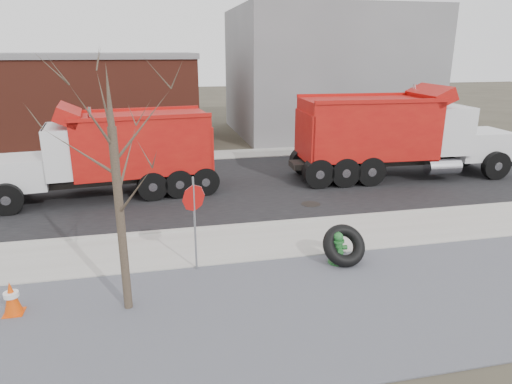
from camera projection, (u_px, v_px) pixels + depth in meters
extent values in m
plane|color=#383328|center=(248.00, 247.00, 13.09)|extent=(120.00, 120.00, 0.00)
cube|color=gray|center=(280.00, 312.00, 9.83)|extent=(60.00, 5.00, 0.03)
cube|color=#9E9B93|center=(246.00, 243.00, 13.32)|extent=(60.00, 2.50, 0.06)
cube|color=#9E9B93|center=(238.00, 226.00, 14.52)|extent=(60.00, 0.15, 0.11)
cube|color=black|center=(218.00, 186.00, 18.96)|extent=(60.00, 9.40, 0.02)
cube|color=#9E9B93|center=(203.00, 156.00, 24.27)|extent=(60.00, 2.00, 0.06)
cube|color=gray|center=(326.00, 72.00, 30.53)|extent=(12.00, 10.00, 8.00)
cube|color=maroon|center=(18.00, 103.00, 26.13)|extent=(20.00, 8.00, 5.00)
cube|color=gray|center=(10.00, 55.00, 25.34)|extent=(20.20, 8.20, 0.30)
cylinder|color=#382D23|center=(121.00, 223.00, 9.41)|extent=(0.18, 0.18, 4.00)
cone|color=#382D23|center=(109.00, 95.00, 8.64)|extent=(0.14, 0.14, 1.20)
cylinder|color=#276728|center=(337.00, 262.00, 12.09)|extent=(0.48, 0.48, 0.06)
cylinder|color=#276728|center=(338.00, 251.00, 11.99)|extent=(0.25, 0.25, 0.65)
cylinder|color=#276728|center=(338.00, 241.00, 11.91)|extent=(0.32, 0.32, 0.05)
sphere|color=#276728|center=(338.00, 237.00, 11.87)|extent=(0.26, 0.26, 0.26)
cylinder|color=#276728|center=(339.00, 233.00, 11.84)|extent=(0.05, 0.05, 0.06)
cylinder|color=#276728|center=(331.00, 248.00, 11.94)|extent=(0.14, 0.13, 0.12)
cylinder|color=#276728|center=(344.00, 247.00, 11.99)|extent=(0.14, 0.13, 0.12)
cylinder|color=#276728|center=(340.00, 251.00, 11.80)|extent=(0.17, 0.14, 0.16)
torus|color=black|center=(344.00, 245.00, 11.97)|extent=(1.19, 1.01, 1.10)
cylinder|color=gray|center=(195.00, 225.00, 11.37)|extent=(0.05, 0.05, 2.49)
cylinder|color=#A70E0B|center=(194.00, 198.00, 11.16)|extent=(0.59, 0.38, 0.68)
cube|color=#E54507|center=(14.00, 313.00, 9.77)|extent=(0.40, 0.40, 0.04)
cone|color=#E54507|center=(12.00, 298.00, 9.66)|extent=(0.38, 0.38, 0.74)
cylinder|color=white|center=(11.00, 295.00, 9.64)|extent=(0.31, 0.31, 0.11)
cube|color=black|center=(395.00, 161.00, 20.15)|extent=(9.51, 1.41, 0.24)
cube|color=silver|center=(477.00, 144.00, 20.60)|extent=(2.54, 2.27, 1.22)
cube|color=silver|center=(498.00, 143.00, 20.77)|extent=(0.15, 1.94, 1.11)
cube|color=silver|center=(440.00, 128.00, 20.06)|extent=(1.89, 2.63, 1.99)
cube|color=black|center=(458.00, 115.00, 20.01)|extent=(0.15, 2.22, 0.89)
cube|color=#AB160E|center=(367.00, 128.00, 19.47)|extent=(5.66, 2.91, 2.44)
cylinder|color=silver|center=(412.00, 114.00, 20.76)|extent=(0.16, 0.16, 2.66)
cylinder|color=black|center=(463.00, 154.00, 21.97)|extent=(1.23, 0.39, 1.22)
cylinder|color=black|center=(496.00, 166.00, 19.72)|extent=(1.23, 0.39, 1.22)
cylinder|color=black|center=(328.00, 160.00, 20.73)|extent=(1.23, 0.39, 1.22)
cylinder|color=black|center=(344.00, 172.00, 18.73)|extent=(1.23, 0.39, 1.22)
cube|color=black|center=(109.00, 180.00, 17.43)|extent=(8.19, 1.76, 0.22)
cube|color=silver|center=(15.00, 173.00, 16.29)|extent=(2.39, 2.17, 1.10)
cube|color=silver|center=(69.00, 150.00, 16.67)|extent=(1.84, 2.45, 1.79)
cube|color=black|center=(45.00, 138.00, 16.29)|extent=(0.27, 1.99, 0.80)
cube|color=#AB160E|center=(141.00, 143.00, 17.43)|extent=(5.22, 2.93, 2.19)
cylinder|color=silver|center=(93.00, 141.00, 15.94)|extent=(0.15, 0.15, 2.39)
cylinder|color=black|center=(6.00, 200.00, 15.45)|extent=(1.12, 0.42, 1.10)
cylinder|color=black|center=(16.00, 183.00, 17.40)|extent=(1.12, 0.42, 1.10)
cylinder|color=black|center=(179.00, 183.00, 17.37)|extent=(1.12, 0.42, 1.10)
cylinder|color=black|center=(171.00, 171.00, 19.09)|extent=(1.12, 0.42, 1.10)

